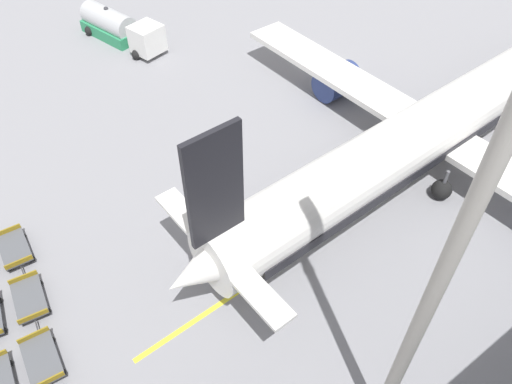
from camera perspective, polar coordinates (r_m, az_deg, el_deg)
ground_plane at (r=45.96m, az=6.70°, el=13.92°), size 500.00×500.00×0.00m
airplane at (r=36.89m, az=21.10°, el=7.83°), size 37.30×45.22×11.54m
fuel_tanker_primary at (r=50.91m, az=-15.45°, el=17.62°), size 10.00×4.95×2.95m
baggage_dolly_row_mid_a_col_a at (r=33.02m, az=-25.89°, el=-5.88°), size 3.62×1.81×0.92m
baggage_dolly_row_mid_a_col_b at (r=30.40m, az=-24.48°, el=-11.07°), size 3.65×1.92×0.92m
baggage_dolly_row_mid_a_col_c at (r=28.17m, az=-23.27°, el=-17.22°), size 3.63×1.84×0.92m
apron_light_mast at (r=14.08m, az=23.45°, el=-2.00°), size 2.00×0.70×25.58m
stand_guidance_stripe at (r=32.44m, az=10.43°, el=-3.00°), size 1.83×30.79×0.01m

